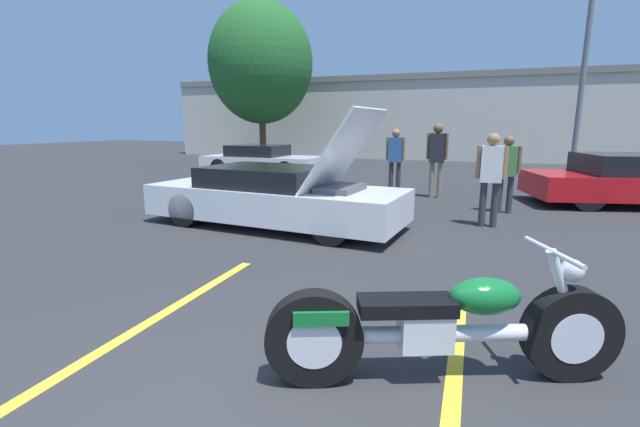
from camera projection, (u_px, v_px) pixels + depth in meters
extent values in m
cube|color=yellow|center=(106.00, 348.00, 3.53)|extent=(0.12, 4.71, 0.01)
cube|color=yellow|center=(450.00, 424.00, 2.63)|extent=(0.12, 4.71, 0.01)
cube|color=beige|center=(451.00, 118.00, 23.35)|extent=(32.00, 4.00, 4.40)
cube|color=slate|center=(453.00, 79.00, 22.94)|extent=(32.00, 4.20, 0.30)
cylinder|color=slate|center=(583.00, 73.00, 14.38)|extent=(0.18, 0.18, 7.08)
cylinder|color=brown|center=(263.00, 136.00, 21.20)|extent=(0.32, 0.32, 2.58)
ellipsoid|color=#236028|center=(261.00, 63.00, 20.50)|extent=(4.98, 4.98, 5.73)
cylinder|color=black|center=(570.00, 334.00, 3.07)|extent=(0.70, 0.40, 0.69)
cylinder|color=black|center=(314.00, 338.00, 3.00)|extent=(0.70, 0.40, 0.69)
cylinder|color=silver|center=(570.00, 334.00, 3.07)|extent=(0.41, 0.30, 0.38)
cylinder|color=silver|center=(314.00, 338.00, 3.00)|extent=(0.41, 0.30, 0.38)
cylinder|color=silver|center=(444.00, 334.00, 3.03)|extent=(1.50, 0.69, 0.12)
cube|color=silver|center=(425.00, 329.00, 3.02)|extent=(0.42, 0.36, 0.28)
ellipsoid|color=#146B2D|center=(485.00, 296.00, 2.98)|extent=(0.57, 0.44, 0.26)
cube|color=black|center=(406.00, 305.00, 2.98)|extent=(0.72, 0.49, 0.10)
cube|color=#146B2D|center=(321.00, 313.00, 2.96)|extent=(0.43, 0.34, 0.10)
cylinder|color=silver|center=(563.00, 291.00, 3.00)|extent=(0.31, 0.18, 0.63)
cylinder|color=silver|center=(552.00, 251.00, 2.93)|extent=(0.29, 0.66, 0.04)
sphere|color=silver|center=(572.00, 270.00, 2.97)|extent=(0.16, 0.16, 0.16)
cylinder|color=silver|center=(383.00, 335.00, 3.13)|extent=(1.15, 0.53, 0.09)
cube|color=white|center=(275.00, 202.00, 7.76)|extent=(4.84, 2.19, 0.56)
cube|color=black|center=(266.00, 176.00, 7.74)|extent=(2.26, 1.75, 0.35)
cylinder|color=black|center=(331.00, 226.00, 6.51)|extent=(0.63, 0.28, 0.61)
cylinder|color=black|center=(364.00, 209.00, 7.82)|extent=(0.63, 0.28, 0.61)
cylinder|color=black|center=(185.00, 210.00, 7.75)|extent=(0.63, 0.28, 0.61)
cylinder|color=black|center=(235.00, 198.00, 9.06)|extent=(0.63, 0.28, 0.61)
cube|color=white|center=(344.00, 151.00, 7.00)|extent=(1.13, 1.66, 1.37)
cube|color=#4C4C51|center=(340.00, 194.00, 7.16)|extent=(0.70, 0.99, 0.28)
cube|color=silver|center=(262.00, 164.00, 15.35)|extent=(4.26, 1.87, 0.55)
cube|color=black|center=(258.00, 150.00, 15.31)|extent=(1.94, 1.62, 0.39)
cylinder|color=black|center=(286.00, 171.00, 14.22)|extent=(0.65, 0.24, 0.65)
cylinder|color=black|center=(304.00, 167.00, 15.61)|extent=(0.65, 0.24, 0.65)
cylinder|color=black|center=(220.00, 168.00, 15.14)|extent=(0.65, 0.24, 0.65)
cylinder|color=black|center=(242.00, 164.00, 16.53)|extent=(0.65, 0.24, 0.65)
cube|color=red|center=(639.00, 186.00, 9.74)|extent=(4.97, 2.89, 0.53)
cube|color=black|center=(633.00, 164.00, 9.67)|extent=(2.43, 2.13, 0.45)
cylinder|color=black|center=(589.00, 195.00, 9.12)|extent=(0.73, 0.37, 0.69)
cylinder|color=black|center=(556.00, 184.00, 10.74)|extent=(0.73, 0.37, 0.69)
cylinder|color=#333338|center=(391.00, 177.00, 11.62)|extent=(0.12, 0.12, 0.83)
cylinder|color=#333338|center=(398.00, 178.00, 11.55)|extent=(0.12, 0.12, 0.83)
cube|color=#335B93|center=(396.00, 150.00, 11.44)|extent=(0.36, 0.20, 0.66)
cylinder|color=#9E704C|center=(387.00, 148.00, 11.50)|extent=(0.08, 0.08, 0.59)
cylinder|color=#9E704C|center=(404.00, 149.00, 11.36)|extent=(0.08, 0.08, 0.59)
sphere|color=#9E704C|center=(396.00, 133.00, 11.35)|extent=(0.23, 0.23, 0.23)
cylinder|color=#333338|center=(483.00, 204.00, 7.72)|extent=(0.12, 0.12, 0.81)
cylinder|color=#333338|center=(494.00, 205.00, 7.66)|extent=(0.12, 0.12, 0.81)
cube|color=white|center=(492.00, 164.00, 7.54)|extent=(0.36, 0.20, 0.64)
cylinder|color=#9E704C|center=(479.00, 162.00, 7.61)|extent=(0.08, 0.08, 0.58)
cylinder|color=#9E704C|center=(505.00, 163.00, 7.46)|extent=(0.08, 0.08, 0.58)
sphere|color=#9E704C|center=(494.00, 139.00, 7.46)|extent=(0.22, 0.22, 0.22)
cylinder|color=#333338|center=(499.00, 194.00, 8.95)|extent=(0.12, 0.12, 0.78)
cylinder|color=#333338|center=(510.00, 195.00, 8.89)|extent=(0.12, 0.12, 0.78)
cube|color=#4C7F47|center=(507.00, 161.00, 8.78)|extent=(0.36, 0.20, 0.62)
cylinder|color=brown|center=(496.00, 159.00, 8.84)|extent=(0.08, 0.08, 0.55)
cylinder|color=brown|center=(519.00, 160.00, 8.70)|extent=(0.08, 0.08, 0.55)
sphere|color=brown|center=(509.00, 141.00, 8.69)|extent=(0.21, 0.21, 0.21)
cylinder|color=gray|center=(431.00, 180.00, 10.81)|extent=(0.12, 0.12, 0.90)
cylinder|color=gray|center=(440.00, 180.00, 10.75)|extent=(0.12, 0.12, 0.90)
cube|color=#26262D|center=(437.00, 148.00, 10.62)|extent=(0.36, 0.20, 0.71)
cylinder|color=brown|center=(428.00, 146.00, 10.68)|extent=(0.08, 0.08, 0.64)
cylinder|color=brown|center=(447.00, 147.00, 10.54)|extent=(0.08, 0.08, 0.64)
sphere|color=brown|center=(438.00, 128.00, 10.52)|extent=(0.24, 0.24, 0.24)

